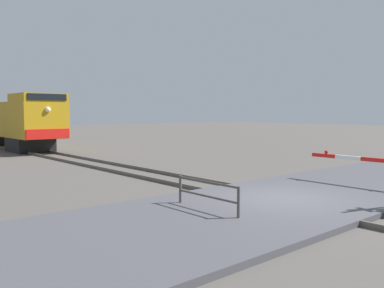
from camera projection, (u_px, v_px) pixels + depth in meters
ground_plane at (284, 203)px, 12.55m from camera, size 160.00×160.00×0.00m
rail_track_left at (269, 204)px, 12.08m from camera, size 0.08×80.00×0.15m
rail_track_right at (297, 197)px, 13.01m from camera, size 0.08×80.00×0.15m
road_surface at (284, 200)px, 12.55m from camera, size 36.00×5.63×0.16m
locomotive at (12, 121)px, 31.97m from camera, size 3.01×15.28×4.05m
guard_railing at (207, 193)px, 10.99m from camera, size 0.08×2.37×0.95m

